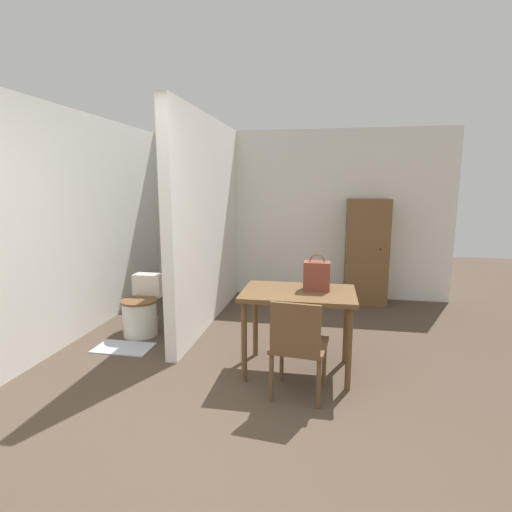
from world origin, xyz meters
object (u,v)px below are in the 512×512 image
object	(u,v)px
wooden_chair	(298,344)
handbag	(317,275)
dining_table	(298,302)
toilet	(142,310)
wooden_cabinet	(366,252)

from	to	relation	value
wooden_chair	handbag	distance (m)	0.71
handbag	dining_table	bearing A→B (deg)	-153.45
wooden_chair	handbag	xyz separation A→B (m)	(0.12, 0.55, 0.44)
dining_table	toilet	distance (m)	1.99
toilet	dining_table	bearing A→B (deg)	-19.43
dining_table	toilet	bearing A→B (deg)	160.57
dining_table	wooden_chair	world-z (taller)	wooden_chair
handbag	toilet	bearing A→B (deg)	164.02
dining_table	toilet	world-z (taller)	dining_table
wooden_chair	toilet	bearing A→B (deg)	155.31
toilet	wooden_cabinet	size ratio (longest dim) A/B	0.44
dining_table	handbag	bearing A→B (deg)	26.55
dining_table	toilet	xyz separation A→B (m)	(-1.84, 0.65, -0.39)
wooden_chair	handbag	world-z (taller)	handbag
wooden_cabinet	handbag	bearing A→B (deg)	-105.81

